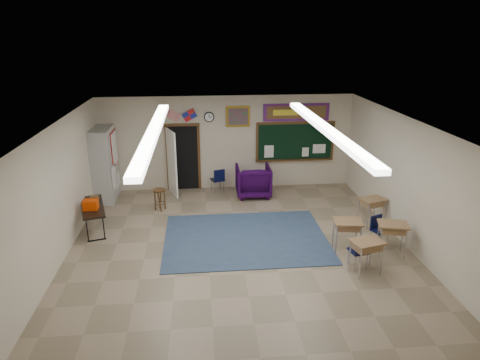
{
  "coord_description": "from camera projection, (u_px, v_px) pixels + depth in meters",
  "views": [
    {
      "loc": [
        -0.85,
        -8.7,
        4.93
      ],
      "look_at": [
        0.13,
        1.5,
        1.3
      ],
      "focal_mm": 32.0,
      "sensor_mm": 36.0,
      "label": 1
    }
  ],
  "objects": [
    {
      "name": "wooden_stool",
      "position": [
        160.0,
        199.0,
        12.22
      ],
      "size": [
        0.35,
        0.35,
        0.63
      ],
      "color": "#4B2D16",
      "rests_on": "floor"
    },
    {
      "name": "wingback_armchair",
      "position": [
        253.0,
        181.0,
        13.24
      ],
      "size": [
        1.03,
        1.06,
        0.96
      ],
      "primitive_type": "imported",
      "rotation": [
        0.0,
        0.0,
        3.14
      ],
      "color": "black",
      "rests_on": "floor"
    },
    {
      "name": "storage_cabinet",
      "position": [
        105.0,
        164.0,
        12.79
      ],
      "size": [
        0.59,
        1.25,
        2.2
      ],
      "color": "#A3A39F",
      "rests_on": "floor"
    },
    {
      "name": "chalkboard",
      "position": [
        295.0,
        143.0,
        13.78
      ],
      "size": [
        2.55,
        0.14,
        1.3
      ],
      "color": "#4F3016",
      "rests_on": "back_wall"
    },
    {
      "name": "fluorescent_strips",
      "position": [
        241.0,
        130.0,
        8.9
      ],
      "size": [
        3.86,
        6.0,
        0.1
      ],
      "primitive_type": null,
      "color": "white",
      "rests_on": "ceiling"
    },
    {
      "name": "folding_table",
      "position": [
        94.0,
        217.0,
        11.03
      ],
      "size": [
        0.93,
        1.66,
        0.9
      ],
      "rotation": [
        0.0,
        0.0,
        0.27
      ],
      "color": "black",
      "rests_on": "floor"
    },
    {
      "name": "student_desk_back_right",
      "position": [
        392.0,
        237.0,
        9.75
      ],
      "size": [
        0.75,
        0.63,
        0.78
      ],
      "rotation": [
        0.0,
        0.0,
        -0.24
      ],
      "color": "olive",
      "rests_on": "floor"
    },
    {
      "name": "right_wall",
      "position": [
        415.0,
        188.0,
        9.74
      ],
      "size": [
        0.04,
        9.0,
        3.0
      ],
      "primitive_type": "cube",
      "color": "beige",
      "rests_on": "floor"
    },
    {
      "name": "doorway",
      "position": [
        180.0,
        159.0,
        13.48
      ],
      "size": [
        1.1,
        0.89,
        2.16
      ],
      "color": "black",
      "rests_on": "back_wall"
    },
    {
      "name": "left_wall",
      "position": [
        52.0,
        201.0,
        9.02
      ],
      "size": [
        0.04,
        9.0,
        3.0
      ],
      "primitive_type": "cube",
      "color": "beige",
      "rests_on": "floor"
    },
    {
      "name": "student_chair_desk_b",
      "position": [
        380.0,
        231.0,
        10.2
      ],
      "size": [
        0.47,
        0.47,
        0.73
      ],
      "primitive_type": null,
      "rotation": [
        0.0,
        0.0,
        0.38
      ],
      "color": "black",
      "rests_on": "floor"
    },
    {
      "name": "student_chair_reading",
      "position": [
        217.0,
        180.0,
        13.56
      ],
      "size": [
        0.5,
        0.5,
        0.79
      ],
      "primitive_type": null,
      "rotation": [
        0.0,
        0.0,
        3.48
      ],
      "color": "black",
      "rests_on": "floor"
    },
    {
      "name": "student_desk_back_left",
      "position": [
        366.0,
        255.0,
        9.0
      ],
      "size": [
        0.74,
        0.62,
        0.77
      ],
      "rotation": [
        0.0,
        0.0,
        0.25
      ],
      "color": "olive",
      "rests_on": "floor"
    },
    {
      "name": "back_wall",
      "position": [
        227.0,
        143.0,
        13.6
      ],
      "size": [
        8.0,
        0.04,
        3.0
      ],
      "primitive_type": "cube",
      "color": "beige",
      "rests_on": "floor"
    },
    {
      "name": "floor",
      "position": [
        241.0,
        255.0,
        9.88
      ],
      "size": [
        9.0,
        9.0,
        0.0
      ],
      "primitive_type": "plane",
      "color": "gray",
      "rests_on": "ground"
    },
    {
      "name": "front_wall",
      "position": [
        277.0,
        330.0,
        5.16
      ],
      "size": [
        8.0,
        0.04,
        3.0
      ],
      "primitive_type": "cube",
      "color": "beige",
      "rests_on": "floor"
    },
    {
      "name": "student_chair_desk_a",
      "position": [
        358.0,
        252.0,
        9.23
      ],
      "size": [
        0.44,
        0.44,
        0.76
      ],
      "primitive_type": null,
      "rotation": [
        0.0,
        0.0,
        3.32
      ],
      "color": "black",
      "rests_on": "floor"
    },
    {
      "name": "wall_clock",
      "position": [
        209.0,
        117.0,
        13.24
      ],
      "size": [
        0.32,
        0.05,
        0.32
      ],
      "color": "black",
      "rests_on": "back_wall"
    },
    {
      "name": "student_desk_front_right",
      "position": [
        372.0,
        210.0,
        11.26
      ],
      "size": [
        0.74,
        0.64,
        0.75
      ],
      "rotation": [
        0.0,
        0.0,
        0.31
      ],
      "color": "olive",
      "rests_on": "floor"
    },
    {
      "name": "student_desk_front_left",
      "position": [
        347.0,
        234.0,
        9.91
      ],
      "size": [
        0.7,
        0.56,
        0.77
      ],
      "rotation": [
        0.0,
        0.0,
        -0.12
      ],
      "color": "olive",
      "rests_on": "floor"
    },
    {
      "name": "ceiling",
      "position": [
        241.0,
        127.0,
        8.88
      ],
      "size": [
        8.0,
        9.0,
        0.04
      ],
      "primitive_type": "cube",
      "color": "silver",
      "rests_on": "back_wall"
    },
    {
      "name": "framed_art_print",
      "position": [
        238.0,
        116.0,
        13.32
      ],
      "size": [
        0.75,
        0.05,
        0.65
      ],
      "color": "olive",
      "rests_on": "back_wall"
    },
    {
      "name": "area_rug",
      "position": [
        246.0,
        238.0,
        10.65
      ],
      "size": [
        4.0,
        3.0,
        0.02
      ],
      "primitive_type": "cube",
      "color": "#334562",
      "rests_on": "floor"
    },
    {
      "name": "bulletin_board",
      "position": [
        296.0,
        112.0,
        13.45
      ],
      "size": [
        2.1,
        0.05,
        0.55
      ],
      "color": "#AA0E15",
      "rests_on": "back_wall"
    },
    {
      "name": "wall_flags",
      "position": [
        181.0,
        114.0,
        13.09
      ],
      "size": [
        1.16,
        0.06,
        0.7
      ],
      "primitive_type": null,
      "color": "red",
      "rests_on": "back_wall"
    }
  ]
}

